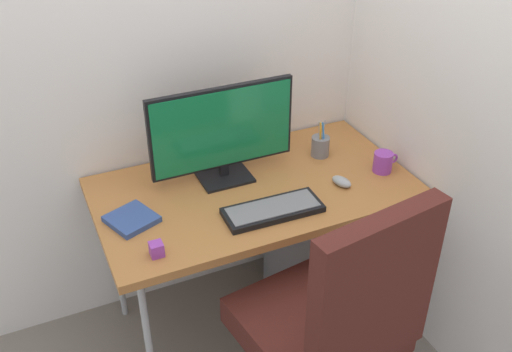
{
  "coord_description": "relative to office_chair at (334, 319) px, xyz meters",
  "views": [
    {
      "loc": [
        -0.82,
        -1.82,
        2.08
      ],
      "look_at": [
        -0.03,
        -0.07,
        0.85
      ],
      "focal_mm": 40.77,
      "sensor_mm": 36.0,
      "label": 1
    }
  ],
  "objects": [
    {
      "name": "desk_clamp_accessory",
      "position": [
        -0.51,
        0.38,
        0.19
      ],
      "size": [
        0.05,
        0.05,
        0.05
      ],
      "primitive_type": "cube",
      "color": "purple",
      "rests_on": "desk"
    },
    {
      "name": "wall_side_right",
      "position": [
        0.67,
        0.47,
        0.82
      ],
      "size": [
        0.04,
        1.92,
        2.8
      ],
      "primitive_type": "cube",
      "color": "white",
      "rests_on": "ground_plane"
    },
    {
      "name": "keyboard",
      "position": [
        -0.03,
        0.44,
        0.18
      ],
      "size": [
        0.39,
        0.16,
        0.03
      ],
      "color": "black",
      "rests_on": "desk"
    },
    {
      "name": "ground_plane",
      "position": [
        -0.02,
        0.64,
        -0.58
      ],
      "size": [
        8.0,
        8.0,
        0.0
      ],
      "primitive_type": "plane",
      "color": "slate"
    },
    {
      "name": "monitor",
      "position": [
        -0.1,
        0.76,
        0.39
      ],
      "size": [
        0.61,
        0.17,
        0.41
      ],
      "color": "black",
      "rests_on": "desk"
    },
    {
      "name": "notebook",
      "position": [
        -0.54,
        0.61,
        0.18
      ],
      "size": [
        0.21,
        0.21,
        0.02
      ],
      "primitive_type": "cube",
      "rotation": [
        0.0,
        0.0,
        0.37
      ],
      "color": "#334C8C",
      "rests_on": "desk"
    },
    {
      "name": "office_chair",
      "position": [
        0.0,
        0.0,
        0.0
      ],
      "size": [
        0.58,
        0.61,
        1.12
      ],
      "color": "black",
      "rests_on": "ground_plane"
    },
    {
      "name": "pen_holder",
      "position": [
        0.36,
        0.75,
        0.22
      ],
      "size": [
        0.08,
        0.08,
        0.17
      ],
      "color": "slate",
      "rests_on": "desk"
    },
    {
      "name": "filing_cabinet",
      "position": [
        0.35,
        0.62,
        -0.27
      ],
      "size": [
        0.43,
        0.5,
        0.62
      ],
      "color": "slate",
      "rests_on": "ground_plane"
    },
    {
      "name": "coffee_mug",
      "position": [
        0.53,
        0.52,
        0.21
      ],
      "size": [
        0.12,
        0.08,
        0.09
      ],
      "color": "purple",
      "rests_on": "desk"
    },
    {
      "name": "mouse",
      "position": [
        0.31,
        0.5,
        0.19
      ],
      "size": [
        0.08,
        0.1,
        0.04
      ],
      "primitive_type": "ellipsoid",
      "rotation": [
        0.0,
        0.0,
        0.3
      ],
      "color": "#9EA0A5",
      "rests_on": "desk"
    },
    {
      "name": "wall_back",
      "position": [
        -0.02,
        1.03,
        0.82
      ],
      "size": [
        2.5,
        0.04,
        2.8
      ],
      "primitive_type": "cube",
      "color": "white",
      "rests_on": "ground_plane"
    },
    {
      "name": "desk",
      "position": [
        -0.02,
        0.64,
        0.13
      ],
      "size": [
        1.3,
        0.72,
        0.75
      ],
      "color": "#B27038",
      "rests_on": "ground_plane"
    }
  ]
}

